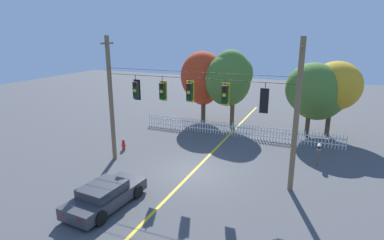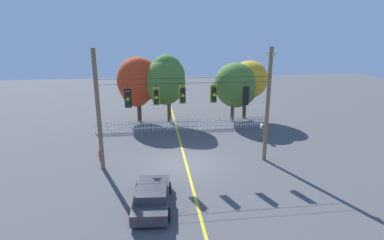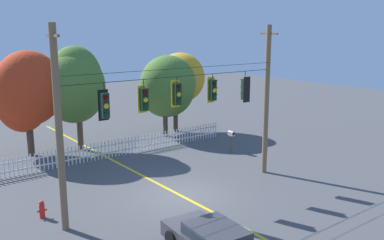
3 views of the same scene
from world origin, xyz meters
name	(u,v)px [view 2 (image 2 of 3)]	position (x,y,z in m)	size (l,w,h in m)	color
ground	(186,164)	(0.00, 0.00, 0.00)	(80.00, 80.00, 0.00)	#4C4C4F
lane_centerline_stripe	(186,164)	(0.00, 0.00, 0.00)	(0.16, 36.00, 0.01)	gold
signal_support_span	(186,107)	(0.00, 0.00, 3.91)	(11.11, 1.10, 7.65)	brown
traffic_signal_northbound_secondary	(128,99)	(-3.59, 0.01, 4.57)	(0.43, 0.38, 1.49)	black
traffic_signal_southbound_primary	(156,97)	(-1.84, 0.01, 4.63)	(0.43, 0.38, 1.39)	black
traffic_signal_northbound_primary	(183,95)	(-0.19, 0.01, 4.70)	(0.43, 0.38, 1.34)	black
traffic_signal_eastbound_side	(214,94)	(1.80, 0.01, 4.70)	(0.43, 0.38, 1.34)	black
traffic_signal_westbound_side	(245,96)	(3.86, -0.01, 4.57)	(0.43, 0.38, 1.51)	black
white_picket_fence	(184,124)	(0.61, 7.34, 0.52)	(15.50, 0.06, 1.04)	white
autumn_maple_near_fence	(137,82)	(-3.45, 10.56, 3.90)	(3.94, 3.70, 6.28)	#473828
autumn_maple_mid	(166,79)	(-0.75, 9.85, 4.24)	(3.86, 3.51, 6.49)	brown
autumn_oak_far_east	(236,86)	(5.94, 9.79, 3.47)	(4.38, 4.25, 5.71)	#473828
autumn_maple_far_west	(247,81)	(7.23, 10.32, 3.78)	(3.70, 3.47, 5.80)	#473828
parked_car	(152,196)	(-2.29, -5.00, 0.60)	(2.13, 4.23, 1.15)	#38383D
fire_hydrant	(101,154)	(-5.79, 1.51, 0.36)	(0.38, 0.22, 0.74)	red
roadside_mailbox	(262,127)	(6.61, 3.87, 1.10)	(0.25, 0.44, 1.35)	brown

